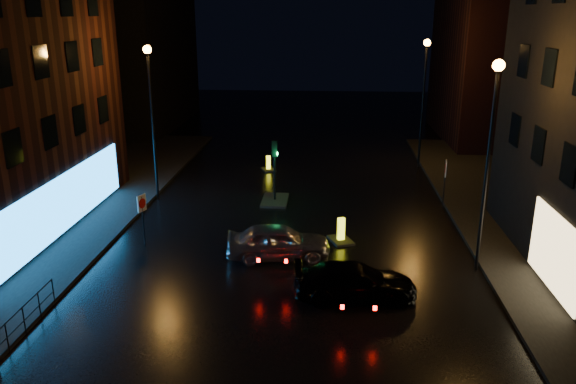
{
  "coord_description": "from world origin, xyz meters",
  "views": [
    {
      "loc": [
        1.69,
        -15.3,
        9.99
      ],
      "look_at": [
        0.04,
        7.04,
        2.8
      ],
      "focal_mm": 35.0,
      "sensor_mm": 36.0,
      "label": 1
    }
  ],
  "objects_px": {
    "bollard_far": "(268,167)",
    "road_sign_left": "(142,208)",
    "bollard_near": "(341,236)",
    "traffic_signal": "(275,193)",
    "road_sign_right": "(445,172)",
    "dark_sedan": "(355,282)",
    "silver_hatchback": "(278,242)"
  },
  "relations": [
    {
      "from": "road_sign_left",
      "to": "silver_hatchback",
      "type": "bearing_deg",
      "value": 10.74
    },
    {
      "from": "bollard_far",
      "to": "road_sign_left",
      "type": "height_order",
      "value": "road_sign_left"
    },
    {
      "from": "dark_sedan",
      "to": "road_sign_left",
      "type": "relative_size",
      "value": 1.93
    },
    {
      "from": "traffic_signal",
      "to": "bollard_far",
      "type": "distance_m",
      "value": 6.45
    },
    {
      "from": "dark_sedan",
      "to": "bollard_near",
      "type": "bearing_deg",
      "value": -0.05
    },
    {
      "from": "road_sign_left",
      "to": "traffic_signal",
      "type": "bearing_deg",
      "value": 70.9
    },
    {
      "from": "traffic_signal",
      "to": "road_sign_right",
      "type": "height_order",
      "value": "traffic_signal"
    },
    {
      "from": "bollard_near",
      "to": "road_sign_left",
      "type": "distance_m",
      "value": 9.02
    },
    {
      "from": "bollard_near",
      "to": "bollard_far",
      "type": "relative_size",
      "value": 1.16
    },
    {
      "from": "silver_hatchback",
      "to": "bollard_near",
      "type": "bearing_deg",
      "value": -59.97
    },
    {
      "from": "traffic_signal",
      "to": "bollard_far",
      "type": "height_order",
      "value": "traffic_signal"
    },
    {
      "from": "bollard_far",
      "to": "dark_sedan",
      "type": "bearing_deg",
      "value": -96.96
    },
    {
      "from": "dark_sedan",
      "to": "bollard_far",
      "type": "height_order",
      "value": "dark_sedan"
    },
    {
      "from": "bollard_near",
      "to": "road_sign_right",
      "type": "height_order",
      "value": "road_sign_right"
    },
    {
      "from": "traffic_signal",
      "to": "road_sign_left",
      "type": "distance_m",
      "value": 8.38
    },
    {
      "from": "traffic_signal",
      "to": "bollard_near",
      "type": "xyz_separation_m",
      "value": [
        3.55,
        -5.47,
        -0.25
      ]
    },
    {
      "from": "silver_hatchback",
      "to": "road_sign_left",
      "type": "relative_size",
      "value": 1.88
    },
    {
      "from": "bollard_near",
      "to": "road_sign_right",
      "type": "relative_size",
      "value": 0.6
    },
    {
      "from": "traffic_signal",
      "to": "bollard_near",
      "type": "distance_m",
      "value": 6.53
    },
    {
      "from": "traffic_signal",
      "to": "road_sign_right",
      "type": "bearing_deg",
      "value": -1.51
    },
    {
      "from": "bollard_far",
      "to": "road_sign_left",
      "type": "relative_size",
      "value": 0.57
    },
    {
      "from": "road_sign_right",
      "to": "traffic_signal",
      "type": "bearing_deg",
      "value": 8.33
    },
    {
      "from": "dark_sedan",
      "to": "road_sign_right",
      "type": "distance_m",
      "value": 11.75
    },
    {
      "from": "dark_sedan",
      "to": "road_sign_left",
      "type": "height_order",
      "value": "road_sign_left"
    },
    {
      "from": "bollard_near",
      "to": "road_sign_right",
      "type": "bearing_deg",
      "value": 21.22
    },
    {
      "from": "silver_hatchback",
      "to": "dark_sedan",
      "type": "height_order",
      "value": "silver_hatchback"
    },
    {
      "from": "dark_sedan",
      "to": "road_sign_left",
      "type": "xyz_separation_m",
      "value": [
        -9.28,
        4.36,
        1.09
      ]
    },
    {
      "from": "bollard_near",
      "to": "silver_hatchback",
      "type": "bearing_deg",
      "value": -165.61
    },
    {
      "from": "traffic_signal",
      "to": "silver_hatchback",
      "type": "xyz_separation_m",
      "value": [
        0.87,
        -7.45,
        0.24
      ]
    },
    {
      "from": "road_sign_left",
      "to": "road_sign_right",
      "type": "xyz_separation_m",
      "value": [
        14.39,
        6.14,
        0.19
      ]
    },
    {
      "from": "silver_hatchback",
      "to": "bollard_near",
      "type": "relative_size",
      "value": 2.84
    },
    {
      "from": "bollard_near",
      "to": "road_sign_right",
      "type": "distance_m",
      "value": 7.8
    }
  ]
}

